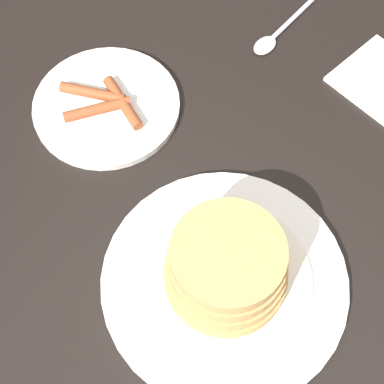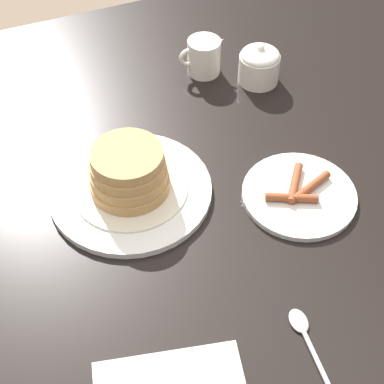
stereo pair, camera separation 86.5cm
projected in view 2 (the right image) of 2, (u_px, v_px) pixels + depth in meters
ground_plane at (155, 365)px, 1.56m from camera, size 8.00×8.00×0.00m
dining_table at (139, 212)px, 1.09m from camera, size 1.55×1.10×0.72m
pancake_plate at (129, 180)px, 0.97m from camera, size 0.27×0.27×0.10m
side_plate_bacon at (299, 194)px, 0.98m from camera, size 0.19×0.19×0.02m
creamer_pitcher at (204, 56)px, 1.19m from camera, size 0.10×0.07×0.08m
sugar_bowl at (259, 64)px, 1.17m from camera, size 0.08×0.08×0.08m
spoon at (306, 337)px, 0.81m from camera, size 0.03×0.14×0.01m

